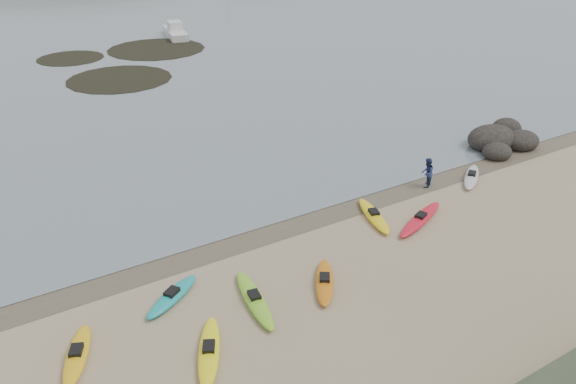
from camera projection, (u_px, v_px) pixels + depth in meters
ground at (288, 220)px, 26.66m from camera, size 600.00×600.00×0.00m
wet_sand at (291, 223)px, 26.44m from camera, size 60.00×60.00×0.00m
kayaks at (314, 262)px, 23.27m from camera, size 23.92×7.77×0.34m
person_east at (427, 173)px, 29.40m from camera, size 1.00×0.95×1.62m
rock_cluster at (501, 142)px, 34.66m from camera, size 5.09×3.71×1.62m
kelp_mats at (128, 61)px, 53.17m from camera, size 16.39×18.14×0.04m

